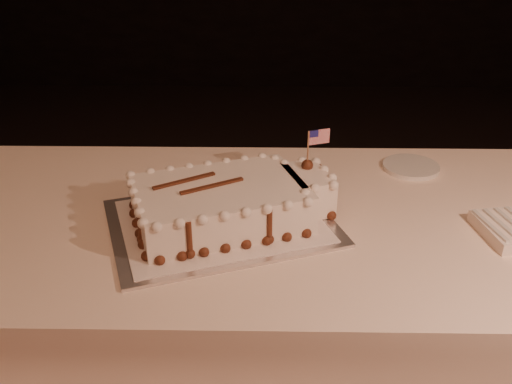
{
  "coord_description": "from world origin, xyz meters",
  "views": [
    {
      "loc": [
        -0.28,
        -0.56,
        1.43
      ],
      "look_at": [
        -0.3,
        0.56,
        0.83
      ],
      "focal_mm": 40.0,
      "sensor_mm": 36.0,
      "label": 1
    }
  ],
  "objects_px": {
    "cake_board": "(221,223)",
    "sheet_cake": "(232,202)",
    "side_plate": "(411,167)",
    "banquet_table": "(368,338)"
  },
  "relations": [
    {
      "from": "cake_board",
      "to": "sheet_cake",
      "type": "distance_m",
      "value": 0.06
    },
    {
      "from": "cake_board",
      "to": "sheet_cake",
      "type": "relative_size",
      "value": 1.01
    },
    {
      "from": "sheet_cake",
      "to": "side_plate",
      "type": "height_order",
      "value": "sheet_cake"
    },
    {
      "from": "cake_board",
      "to": "sheet_cake",
      "type": "height_order",
      "value": "sheet_cake"
    },
    {
      "from": "banquet_table",
      "to": "side_plate",
      "type": "xyz_separation_m",
      "value": [
        0.12,
        0.26,
        0.38
      ]
    },
    {
      "from": "banquet_table",
      "to": "cake_board",
      "type": "xyz_separation_m",
      "value": [
        -0.38,
        -0.04,
        0.38
      ]
    },
    {
      "from": "side_plate",
      "to": "sheet_cake",
      "type": "bearing_deg",
      "value": -148.38
    },
    {
      "from": "sheet_cake",
      "to": "side_plate",
      "type": "xyz_separation_m",
      "value": [
        0.48,
        0.29,
        -0.05
      ]
    },
    {
      "from": "banquet_table",
      "to": "sheet_cake",
      "type": "bearing_deg",
      "value": -174.61
    },
    {
      "from": "sheet_cake",
      "to": "side_plate",
      "type": "relative_size",
      "value": 3.17
    }
  ]
}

